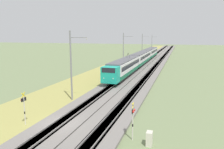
% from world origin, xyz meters
% --- Properties ---
extents(ground_plane, '(400.00, 400.00, 0.00)m').
position_xyz_m(ground_plane, '(0.00, 0.00, 0.00)').
color(ground_plane, '#6B7A51').
extents(ballast_main, '(240.00, 4.40, 0.30)m').
position_xyz_m(ballast_main, '(50.00, 0.00, 0.15)').
color(ballast_main, slate).
rests_on(ballast_main, ground).
extents(ballast_adjacent, '(240.00, 4.40, 0.30)m').
position_xyz_m(ballast_adjacent, '(50.00, -4.54, 0.15)').
color(ballast_adjacent, slate).
rests_on(ballast_adjacent, ground).
extents(track_main, '(240.00, 1.57, 0.45)m').
position_xyz_m(track_main, '(50.00, 0.00, 0.16)').
color(track_main, '#4C4238').
rests_on(track_main, ground).
extents(track_adjacent, '(240.00, 1.57, 0.45)m').
position_xyz_m(track_adjacent, '(50.00, -4.54, 0.16)').
color(track_adjacent, '#4C4238').
rests_on(track_adjacent, ground).
extents(grass_verge, '(240.00, 8.75, 0.12)m').
position_xyz_m(grass_verge, '(50.00, 6.32, 0.06)').
color(grass_verge, '#99934C').
rests_on(grass_verge, ground).
extents(passenger_train, '(62.30, 2.95, 5.06)m').
position_xyz_m(passenger_train, '(46.91, 0.00, 2.37)').
color(passenger_train, '#19A88E').
rests_on(passenger_train, ground).
extents(crossing_signal_near, '(0.70, 0.23, 3.47)m').
position_xyz_m(crossing_signal_near, '(-1.04, 3.30, 2.12)').
color(crossing_signal_near, beige).
rests_on(crossing_signal_near, ground).
extents(crossing_signal_far, '(0.70, 0.23, 3.38)m').
position_xyz_m(crossing_signal_far, '(-0.72, -7.64, 2.06)').
color(crossing_signal_far, beige).
rests_on(crossing_signal_far, ground).
extents(catenary_mast_near, '(0.22, 2.56, 9.60)m').
position_xyz_m(catenary_mast_near, '(8.08, 2.80, 4.95)').
color(catenary_mast_near, slate).
rests_on(catenary_mast_near, ground).
extents(catenary_mast_mid, '(0.22, 2.56, 9.57)m').
position_xyz_m(catenary_mast_mid, '(36.18, 2.80, 4.93)').
color(catenary_mast_mid, slate).
rests_on(catenary_mast_mid, ground).
extents(catenary_mast_far, '(0.22, 2.56, 9.47)m').
position_xyz_m(catenary_mast_far, '(64.27, 2.80, 4.88)').
color(catenary_mast_far, slate).
rests_on(catenary_mast_far, ground).
extents(catenary_mast_distant, '(0.22, 2.56, 9.03)m').
position_xyz_m(catenary_mast_distant, '(92.37, 2.79, 4.66)').
color(catenary_mast_distant, slate).
rests_on(catenary_mast_distant, ground).
extents(equipment_cabinet, '(0.70, 0.49, 1.20)m').
position_xyz_m(equipment_cabinet, '(-1.27, -9.16, 0.60)').
color(equipment_cabinet, beige).
rests_on(equipment_cabinet, ground).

